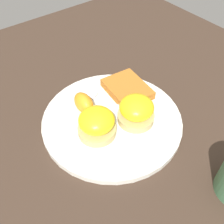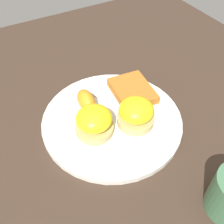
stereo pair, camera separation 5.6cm
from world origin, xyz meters
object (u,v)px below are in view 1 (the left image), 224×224
at_px(hashbrown_patty, 127,89).
at_px(fork, 114,103).
at_px(orange_wedge, 84,103).
at_px(sandwich_benedict_left, 97,123).
at_px(sandwich_benedict_right, 136,111).

xyz_separation_m(hashbrown_patty, fork, (0.01, -0.05, -0.01)).
xyz_separation_m(hashbrown_patty, orange_wedge, (-0.01, -0.12, 0.01)).
height_order(sandwich_benedict_left, fork, sandwich_benedict_left).
distance_m(sandwich_benedict_right, hashbrown_patty, 0.09).
distance_m(sandwich_benedict_left, orange_wedge, 0.07).
relative_size(sandwich_benedict_left, hashbrown_patty, 0.73).
bearing_deg(hashbrown_patty, orange_wedge, -96.02).
height_order(orange_wedge, fork, orange_wedge).
distance_m(orange_wedge, fork, 0.07).
distance_m(hashbrown_patty, orange_wedge, 0.12).
bearing_deg(hashbrown_patty, sandwich_benedict_right, -28.20).
height_order(sandwich_benedict_right, fork, sandwich_benedict_right).
relative_size(hashbrown_patty, fork, 0.52).
bearing_deg(sandwich_benedict_right, sandwich_benedict_left, -104.04).
xyz_separation_m(sandwich_benedict_left, hashbrown_patty, (-0.06, 0.13, -0.02)).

